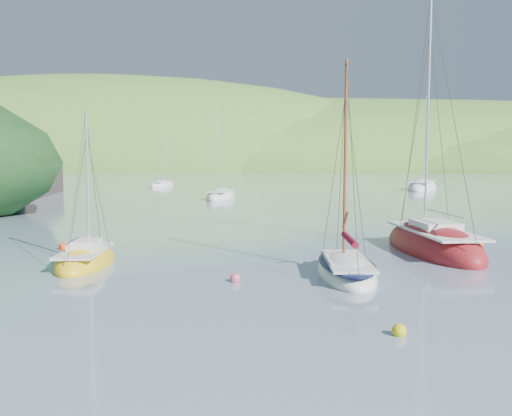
{
  "coord_description": "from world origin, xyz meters",
  "views": [
    {
      "loc": [
        0.13,
        -17.72,
        4.69
      ],
      "look_at": [
        -0.99,
        8.0,
        2.21
      ],
      "focal_mm": 40.0,
      "sensor_mm": 36.0,
      "label": 1
    }
  ],
  "objects_px": {
    "sailboat_yellow": "(86,261)",
    "daysailer_white": "(346,271)",
    "distant_sloop_c": "(162,185)",
    "sloop_red": "(433,247)",
    "distant_sloop_a": "(221,197)",
    "distant_sloop_b": "(422,188)"
  },
  "relations": [
    {
      "from": "sloop_red",
      "to": "distant_sloop_b",
      "type": "xyz_separation_m",
      "value": [
        10.96,
        46.98,
        -0.03
      ]
    },
    {
      "from": "daysailer_white",
      "to": "distant_sloop_c",
      "type": "distance_m",
      "value": 61.51
    },
    {
      "from": "daysailer_white",
      "to": "sloop_red",
      "type": "bearing_deg",
      "value": 47.72
    },
    {
      "from": "daysailer_white",
      "to": "distant_sloop_c",
      "type": "relative_size",
      "value": 1.05
    },
    {
      "from": "sloop_red",
      "to": "distant_sloop_a",
      "type": "relative_size",
      "value": 1.29
    },
    {
      "from": "distant_sloop_a",
      "to": "distant_sloop_c",
      "type": "relative_size",
      "value": 1.22
    },
    {
      "from": "sailboat_yellow",
      "to": "daysailer_white",
      "type": "bearing_deg",
      "value": -12.79
    },
    {
      "from": "daysailer_white",
      "to": "sloop_red",
      "type": "height_order",
      "value": "sloop_red"
    },
    {
      "from": "distant_sloop_a",
      "to": "distant_sloop_b",
      "type": "xyz_separation_m",
      "value": [
        24.44,
        15.64,
        0.04
      ]
    },
    {
      "from": "distant_sloop_b",
      "to": "distant_sloop_c",
      "type": "height_order",
      "value": "distant_sloop_b"
    },
    {
      "from": "sloop_red",
      "to": "distant_sloop_b",
      "type": "height_order",
      "value": "sloop_red"
    },
    {
      "from": "sloop_red",
      "to": "distant_sloop_c",
      "type": "bearing_deg",
      "value": 106.67
    },
    {
      "from": "daysailer_white",
      "to": "distant_sloop_a",
      "type": "distance_m",
      "value": 37.97
    },
    {
      "from": "daysailer_white",
      "to": "sailboat_yellow",
      "type": "distance_m",
      "value": 10.86
    },
    {
      "from": "sailboat_yellow",
      "to": "distant_sloop_a",
      "type": "xyz_separation_m",
      "value": [
        2.0,
        35.24,
        0.01
      ]
    },
    {
      "from": "daysailer_white",
      "to": "distant_sloop_b",
      "type": "xyz_separation_m",
      "value": [
        15.73,
        52.6,
        0.01
      ]
    },
    {
      "from": "sloop_red",
      "to": "sailboat_yellow",
      "type": "xyz_separation_m",
      "value": [
        -15.48,
        -3.9,
        -0.07
      ]
    },
    {
      "from": "distant_sloop_b",
      "to": "daysailer_white",
      "type": "bearing_deg",
      "value": -83.34
    },
    {
      "from": "sloop_red",
      "to": "sailboat_yellow",
      "type": "height_order",
      "value": "sloop_red"
    },
    {
      "from": "daysailer_white",
      "to": "distant_sloop_a",
      "type": "relative_size",
      "value": 0.86
    },
    {
      "from": "daysailer_white",
      "to": "distant_sloop_a",
      "type": "height_order",
      "value": "distant_sloop_a"
    },
    {
      "from": "sloop_red",
      "to": "distant_sloop_c",
      "type": "height_order",
      "value": "sloop_red"
    }
  ]
}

